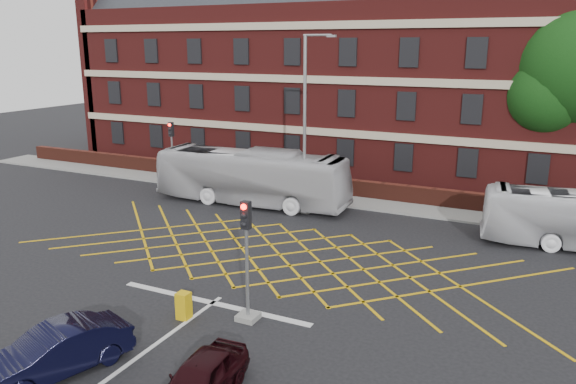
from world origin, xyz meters
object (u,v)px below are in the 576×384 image
at_px(bus_left, 251,177).
at_px(car_navy, 55,352).
at_px(traffic_light_near, 247,272).
at_px(street_lamp, 305,152).
at_px(utility_cabinet, 184,306).
at_px(deciduous_tree, 576,75).
at_px(car_maroon, 201,379).
at_px(direction_signs, 182,164).
at_px(traffic_light_far, 173,159).

relative_size(bus_left, car_navy, 2.73).
relative_size(traffic_light_near, street_lamp, 0.44).
distance_m(street_lamp, utility_cabinet, 14.16).
height_order(car_navy, street_lamp, street_lamp).
bearing_deg(street_lamp, traffic_light_near, -74.38).
relative_size(car_navy, utility_cabinet, 4.47).
bearing_deg(deciduous_tree, traffic_light_near, -113.67).
xyz_separation_m(car_maroon, traffic_light_near, (-1.11, 4.46, 1.16)).
height_order(car_maroon, deciduous_tree, deciduous_tree).
distance_m(bus_left, car_navy, 18.63).
height_order(car_navy, traffic_light_near, traffic_light_near).
bearing_deg(utility_cabinet, street_lamp, 96.43).
bearing_deg(traffic_light_near, bus_left, 118.91).
height_order(car_navy, car_maroon, car_navy).
bearing_deg(bus_left, utility_cabinet, -161.93).
bearing_deg(bus_left, traffic_light_near, -153.24).
xyz_separation_m(bus_left, traffic_light_near, (7.13, -12.91, 0.11)).
height_order(street_lamp, direction_signs, street_lamp).
relative_size(traffic_light_near, direction_signs, 1.94).
height_order(car_maroon, traffic_light_near, traffic_light_near).
bearing_deg(direction_signs, deciduous_tree, 16.02).
bearing_deg(car_navy, direction_signs, 135.56).
height_order(car_maroon, street_lamp, street_lamp).
xyz_separation_m(traffic_light_near, traffic_light_far, (-14.24, 14.70, 0.00)).
distance_m(traffic_light_near, traffic_light_far, 20.47).
bearing_deg(car_navy, deciduous_tree, 82.91).
xyz_separation_m(car_navy, utility_cabinet, (1.29, 4.40, -0.23)).
bearing_deg(utility_cabinet, deciduous_tree, 62.95).
bearing_deg(traffic_light_near, traffic_light_far, 134.09).
relative_size(bus_left, street_lamp, 1.21).
distance_m(traffic_light_far, direction_signs, 0.70).
xyz_separation_m(bus_left, street_lamp, (3.54, -0.06, 1.80)).
bearing_deg(street_lamp, car_navy, -89.17).
xyz_separation_m(bus_left, deciduous_tree, (16.71, 8.94, 5.88)).
height_order(deciduous_tree, traffic_light_near, deciduous_tree).
bearing_deg(car_navy, traffic_light_far, 136.95).
height_order(car_navy, direction_signs, direction_signs).
bearing_deg(car_maroon, traffic_light_near, 101.59).
relative_size(car_maroon, deciduous_tree, 0.30).
bearing_deg(traffic_light_near, car_maroon, -76.02).
bearing_deg(traffic_light_near, deciduous_tree, 66.33).
distance_m(traffic_light_near, street_lamp, 13.45).
relative_size(car_maroon, traffic_light_far, 0.82).
distance_m(car_maroon, deciduous_tree, 28.50).
bearing_deg(traffic_light_far, street_lamp, -9.84).
bearing_deg(car_maroon, bus_left, 112.98).
bearing_deg(traffic_light_far, car_navy, -61.38).
relative_size(deciduous_tree, utility_cabinet, 11.98).
distance_m(car_maroon, street_lamp, 18.17).
xyz_separation_m(car_navy, deciduous_tree, (12.91, 27.15, 6.82)).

